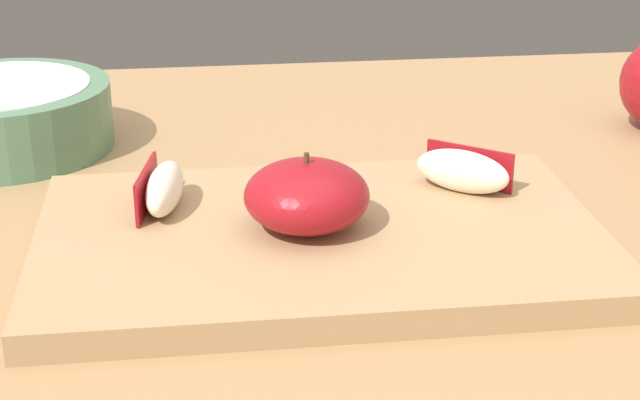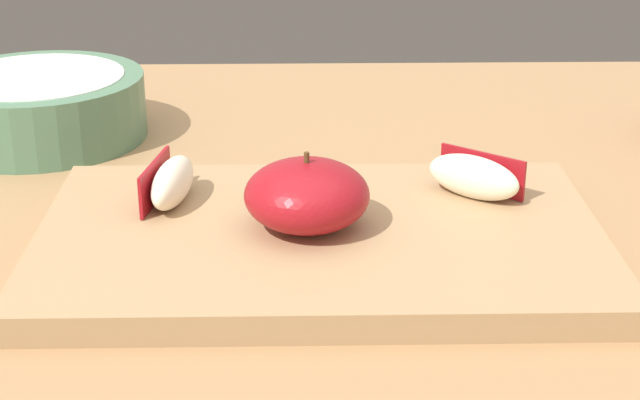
% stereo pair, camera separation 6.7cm
% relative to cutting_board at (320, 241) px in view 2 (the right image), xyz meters
% --- Properties ---
extents(dining_table, '(1.24, 0.97, 0.73)m').
position_rel_cutting_board_xyz_m(dining_table, '(-0.03, 0.01, -0.10)').
color(dining_table, '#9E754C').
rests_on(dining_table, ground_plane).
extents(cutting_board, '(0.38, 0.24, 0.02)m').
position_rel_cutting_board_xyz_m(cutting_board, '(0.00, 0.00, 0.00)').
color(cutting_board, '#A37F56').
rests_on(cutting_board, dining_table).
extents(apple_half_skin_up, '(0.08, 0.08, 0.05)m').
position_rel_cutting_board_xyz_m(apple_half_skin_up, '(-0.01, 0.00, 0.03)').
color(apple_half_skin_up, maroon).
rests_on(apple_half_skin_up, cutting_board).
extents(apple_wedge_near_knife, '(0.04, 0.07, 0.03)m').
position_rel_cutting_board_xyz_m(apple_wedge_near_knife, '(-0.10, 0.04, 0.03)').
color(apple_wedge_near_knife, '#F4EACC').
rests_on(apple_wedge_near_knife, cutting_board).
extents(apple_wedge_front, '(0.07, 0.06, 0.03)m').
position_rel_cutting_board_xyz_m(apple_wedge_front, '(0.11, 0.05, 0.03)').
color(apple_wedge_front, '#F4EACC').
rests_on(apple_wedge_front, cutting_board).
extents(ceramic_fruit_bowl, '(0.19, 0.19, 0.06)m').
position_rel_cutting_board_xyz_m(ceramic_fruit_bowl, '(-0.24, 0.25, 0.02)').
color(ceramic_fruit_bowl, '#4C7556').
rests_on(ceramic_fruit_bowl, dining_table).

